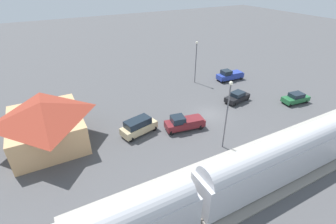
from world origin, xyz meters
name	(u,v)px	position (x,y,z in m)	size (l,w,h in m)	color
ground_plane	(209,114)	(0.00, 0.00, 0.00)	(200.00, 200.00, 0.00)	#4C4C4F
railway_track	(286,171)	(-14.00, 0.00, 0.09)	(4.80, 70.00, 0.30)	gray
platform	(259,150)	(-10.00, 0.00, 0.15)	(3.20, 46.00, 0.30)	#A8A399
passenger_train	(196,194)	(-14.00, 11.97, 2.86)	(2.93, 38.32, 4.98)	silver
station_building	(45,122)	(4.00, 22.00, 2.94)	(10.76, 8.97, 5.66)	tan
pedestrian_on_platform	(301,130)	(-10.53, -6.66, 1.28)	(0.36, 0.36, 1.71)	#333338
pedestrian_waiting_far	(252,150)	(-10.56, 1.96, 1.28)	(0.36, 0.36, 1.71)	#23284C
suv_tan	(139,126)	(0.39, 11.34, 1.15)	(3.06, 5.22, 2.22)	#C6B284
sedan_green	(296,98)	(-3.57, -14.75, 0.88)	(2.36, 4.69, 1.74)	#236638
pickup_blue	(230,75)	(9.19, -11.68, 1.03)	(2.27, 5.51, 2.14)	#283D9E
sedan_black	(237,97)	(1.29, -6.59, 0.88)	(2.61, 4.76, 1.74)	black
pickup_maroon	(184,123)	(-1.54, 5.46, 1.03)	(2.80, 5.65, 2.14)	maroon
light_pole_near_platform	(228,109)	(-7.20, 3.29, 5.44)	(0.44, 0.44, 8.79)	#515156
light_pole_lot_center	(196,57)	(11.39, -4.89, 4.99)	(0.44, 0.44, 7.96)	#515156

